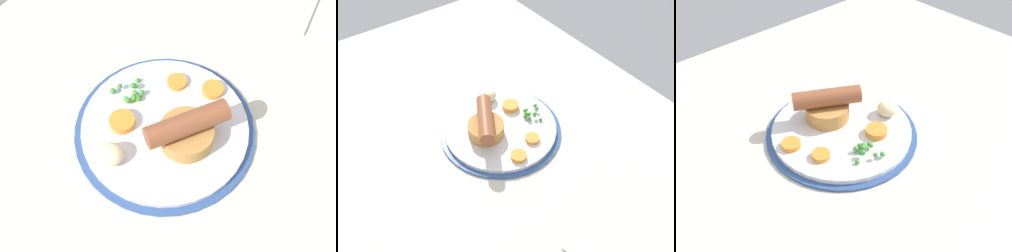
% 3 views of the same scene
% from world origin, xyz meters
% --- Properties ---
extents(dining_table, '(1.10, 0.80, 0.03)m').
position_xyz_m(dining_table, '(0.00, 0.00, 0.01)').
color(dining_table, beige).
rests_on(dining_table, ground).
extents(dinner_plate, '(0.26, 0.26, 0.01)m').
position_xyz_m(dinner_plate, '(-0.00, 0.02, 0.04)').
color(dinner_plate, '#2D4C84').
rests_on(dinner_plate, dining_table).
extents(sausage_pudding, '(0.12, 0.09, 0.06)m').
position_xyz_m(sausage_pudding, '(0.00, -0.02, 0.07)').
color(sausage_pudding, '#BC8442').
rests_on(sausage_pudding, dinner_plate).
extents(pea_pile, '(0.05, 0.05, 0.02)m').
position_xyz_m(pea_pile, '(0.01, 0.09, 0.05)').
color(pea_pile, '#4A8E2C').
rests_on(pea_pile, dinner_plate).
extents(potato_chunk_0, '(0.05, 0.05, 0.03)m').
position_xyz_m(potato_chunk_0, '(-0.08, 0.05, 0.06)').
color(potato_chunk_0, beige).
rests_on(potato_chunk_0, dinner_plate).
extents(carrot_slice_0, '(0.04, 0.04, 0.01)m').
position_xyz_m(carrot_slice_0, '(0.07, 0.05, 0.05)').
color(carrot_slice_0, orange).
rests_on(carrot_slice_0, dinner_plate).
extents(carrot_slice_1, '(0.04, 0.04, 0.01)m').
position_xyz_m(carrot_slice_1, '(-0.03, 0.07, 0.05)').
color(carrot_slice_1, orange).
rests_on(carrot_slice_1, dinner_plate).
extents(carrot_slice_2, '(0.05, 0.05, 0.01)m').
position_xyz_m(carrot_slice_2, '(0.09, 0.00, 0.05)').
color(carrot_slice_2, orange).
rests_on(carrot_slice_2, dinner_plate).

